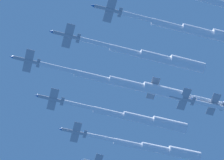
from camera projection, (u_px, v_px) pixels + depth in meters
The scene contains 5 objects.
jet_lead at pixel (129, 84), 176.61m from camera, with size 19.72×56.85×3.76m.
jet_port_inner at pixel (157, 57), 172.38m from camera, with size 18.06×50.27×3.70m.
jet_starboard_inner at pixel (140, 119), 182.25m from camera, with size 18.16×51.79×3.68m.
jet_port_mid at pixel (199, 31), 168.30m from camera, with size 17.57×49.79×3.75m.
jet_starboard_mid at pixel (156, 149), 189.69m from camera, with size 17.15×50.48×3.68m.
Camera 1 is at (-80.41, -1.01, 62.35)m, focal length 85.84 mm.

